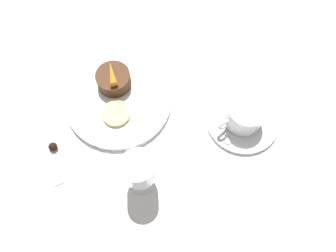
# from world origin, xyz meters

# --- Properties ---
(ground_plane) EXTENTS (3.00, 3.00, 0.00)m
(ground_plane) POSITION_xyz_m (0.00, 0.00, 0.00)
(ground_plane) COLOR white
(dinner_plate) EXTENTS (0.24, 0.24, 0.01)m
(dinner_plate) POSITION_xyz_m (0.03, -0.05, 0.01)
(dinner_plate) COLOR white
(dinner_plate) RESTS_ON ground_plane
(saucer) EXTENTS (0.16, 0.16, 0.01)m
(saucer) POSITION_xyz_m (-0.19, 0.13, 0.01)
(saucer) COLOR white
(saucer) RESTS_ON ground_plane
(coffee_cup) EXTENTS (0.11, 0.08, 0.06)m
(coffee_cup) POSITION_xyz_m (-0.19, 0.13, 0.04)
(coffee_cup) COLOR white
(coffee_cup) RESTS_ON saucer
(spoon) EXTENTS (0.04, 0.11, 0.00)m
(spoon) POSITION_xyz_m (-0.14, 0.13, 0.01)
(spoon) COLOR silver
(spoon) RESTS_ON saucer
(wine_glass) EXTENTS (0.06, 0.06, 0.12)m
(wine_glass) POSITION_xyz_m (0.07, 0.14, 0.08)
(wine_glass) COLOR silver
(wine_glass) RESTS_ON ground_plane
(fork) EXTENTS (0.03, 0.19, 0.01)m
(fork) POSITION_xyz_m (0.22, -0.01, 0.00)
(fork) COLOR silver
(fork) RESTS_ON ground_plane
(dessert_cake) EXTENTS (0.08, 0.08, 0.04)m
(dessert_cake) POSITION_xyz_m (0.02, -0.09, 0.03)
(dessert_cake) COLOR #4C2D19
(dessert_cake) RESTS_ON dinner_plate
(carrot_garnish) EXTENTS (0.03, 0.06, 0.02)m
(carrot_garnish) POSITION_xyz_m (0.02, -0.09, 0.06)
(carrot_garnish) COLOR orange
(carrot_garnish) RESTS_ON dessert_cake
(pineapple_slice) EXTENTS (0.06, 0.06, 0.01)m
(pineapple_slice) POSITION_xyz_m (0.05, -0.01, 0.02)
(pineapple_slice) COLOR #EFE075
(pineapple_slice) RESTS_ON dinner_plate
(chocolate_truffle) EXTENTS (0.02, 0.02, 0.02)m
(chocolate_truffle) POSITION_xyz_m (0.20, -0.02, 0.01)
(chocolate_truffle) COLOR black
(chocolate_truffle) RESTS_ON ground_plane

